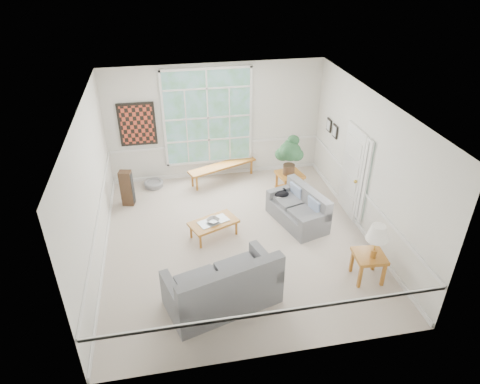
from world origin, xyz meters
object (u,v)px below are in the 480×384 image
Objects in this scene: side_table at (368,266)px; loveseat_right at (298,207)px; coffee_table at (214,229)px; loveseat_front at (222,280)px; end_table at (289,184)px.

loveseat_right is at bearing 109.82° from side_table.
loveseat_right is 1.93m from coffee_table.
end_table is at bearing 40.11° from loveseat_front.
coffee_table is at bearing 144.89° from side_table.
loveseat_front is at bearing -123.12° from end_table.
loveseat_right is at bearing -17.11° from coffee_table.
loveseat_right is 0.78× the size of loveseat_front.
loveseat_front is 2.00m from coffee_table.
loveseat_front is 3.27× the size of end_table.
end_table is 1.03× the size of side_table.
end_table reaches higher than coffee_table.
coffee_table is at bearing 168.35° from loveseat_right.
loveseat_front is at bearing -115.69° from coffee_table.
end_table is (2.20, 3.37, -0.22)m from loveseat_front.
coffee_table is 1.73× the size of end_table.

